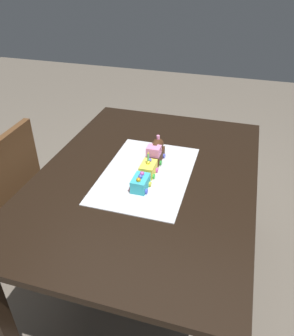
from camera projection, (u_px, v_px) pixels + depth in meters
ground_plane at (147, 278)px, 1.97m from camera, size 8.00×8.00×0.00m
dining_table at (147, 192)px, 1.63m from camera, size 1.40×1.00×0.74m
chair at (3, 194)px, 1.88m from camera, size 0.42×0.42×0.86m
cake_board at (147, 174)px, 1.57m from camera, size 0.60×0.40×0.00m
cake_locomotive at (156, 152)px, 1.64m from camera, size 0.14×0.08×0.12m
cake_car_tanker_lemon at (148, 169)px, 1.55m from camera, size 0.10×0.08×0.07m
cake_car_hopper_turquoise at (140, 183)px, 1.45m from camera, size 0.10×0.08×0.07m
birthday_candle at (148, 157)px, 1.51m from camera, size 0.01×0.01×0.05m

